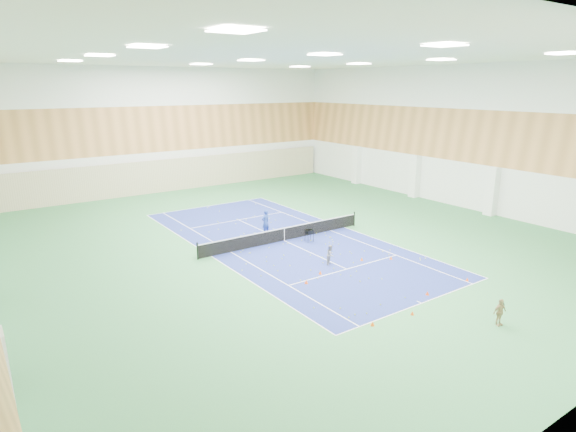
% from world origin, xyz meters
% --- Properties ---
extents(ground, '(40.00, 40.00, 0.00)m').
position_xyz_m(ground, '(0.00, 0.00, 0.00)').
color(ground, '#337743').
rests_on(ground, ground).
extents(room_shell, '(36.00, 40.00, 12.00)m').
position_xyz_m(room_shell, '(0.00, 0.00, 6.00)').
color(room_shell, white).
rests_on(room_shell, ground).
extents(wood_cladding, '(36.00, 40.00, 8.00)m').
position_xyz_m(wood_cladding, '(0.00, 0.00, 8.00)').
color(wood_cladding, '#C7874A').
rests_on(wood_cladding, room_shell).
extents(ceiling_light_grid, '(21.40, 25.40, 0.06)m').
position_xyz_m(ceiling_light_grid, '(0.00, 0.00, 11.92)').
color(ceiling_light_grid, white).
rests_on(ceiling_light_grid, room_shell).
extents(court_surface, '(10.97, 23.77, 0.01)m').
position_xyz_m(court_surface, '(0.00, 0.00, 0.01)').
color(court_surface, navy).
rests_on(court_surface, ground).
extents(tennis_balls_scatter, '(10.57, 22.77, 0.07)m').
position_xyz_m(tennis_balls_scatter, '(0.00, 0.00, 0.05)').
color(tennis_balls_scatter, '#BCD824').
rests_on(tennis_balls_scatter, ground).
extents(tennis_net, '(12.80, 0.10, 1.10)m').
position_xyz_m(tennis_net, '(0.00, 0.00, 0.55)').
color(tennis_net, black).
rests_on(tennis_net, ground).
extents(back_curtain, '(35.40, 0.16, 3.20)m').
position_xyz_m(back_curtain, '(0.00, 19.75, 1.60)').
color(back_curtain, '#C6B793').
rests_on(back_curtain, ground).
extents(coach, '(0.76, 0.60, 1.83)m').
position_xyz_m(coach, '(-0.29, 1.94, 0.92)').
color(coach, '#203C95').
rests_on(coach, ground).
extents(child_court, '(0.73, 0.68, 1.19)m').
position_xyz_m(child_court, '(-0.25, -5.21, 0.60)').
color(child_court, gray).
rests_on(child_court, ground).
extents(child_apron, '(0.77, 0.42, 1.25)m').
position_xyz_m(child_apron, '(1.06, -15.29, 0.63)').
color(child_apron, tan).
rests_on(child_apron, ground).
extents(ball_cart, '(0.56, 0.56, 0.87)m').
position_xyz_m(ball_cart, '(1.27, -1.14, 0.44)').
color(ball_cart, black).
rests_on(ball_cart, ground).
extents(cone_svc_a, '(0.21, 0.21, 0.23)m').
position_xyz_m(cone_svc_a, '(-3.18, -6.73, 0.12)').
color(cone_svc_a, '#FF460D').
rests_on(cone_svc_a, ground).
extents(cone_svc_b, '(0.20, 0.20, 0.22)m').
position_xyz_m(cone_svc_b, '(-1.74, -6.12, 0.11)').
color(cone_svc_b, '#FF560D').
rests_on(cone_svc_b, ground).
extents(cone_svc_c, '(0.20, 0.20, 0.22)m').
position_xyz_m(cone_svc_c, '(1.68, -5.86, 0.11)').
color(cone_svc_c, '#FF630D').
rests_on(cone_svc_c, ground).
extents(cone_svc_d, '(0.19, 0.19, 0.21)m').
position_xyz_m(cone_svc_d, '(3.31, -6.72, 0.10)').
color(cone_svc_d, '#FE570D').
rests_on(cone_svc_d, ground).
extents(cone_base_a, '(0.20, 0.20, 0.22)m').
position_xyz_m(cone_base_a, '(-3.56, -12.13, 0.11)').
color(cone_base_a, '#F0570C').
rests_on(cone_base_a, ground).
extents(cone_base_b, '(0.17, 0.17, 0.19)m').
position_xyz_m(cone_base_b, '(-1.31, -12.44, 0.10)').
color(cone_base_b, '#F9500D').
rests_on(cone_base_b, ground).
extents(cone_base_c, '(0.20, 0.20, 0.21)m').
position_xyz_m(cone_base_c, '(1.00, -11.40, 0.11)').
color(cone_base_c, '#FF480D').
rests_on(cone_base_c, ground).
extents(cone_base_d, '(0.18, 0.18, 0.20)m').
position_xyz_m(cone_base_d, '(4.22, -11.46, 0.10)').
color(cone_base_d, '#FF460D').
rests_on(cone_base_d, ground).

